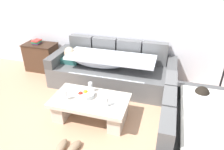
{
  "coord_description": "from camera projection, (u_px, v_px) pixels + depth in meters",
  "views": [
    {
      "loc": [
        0.85,
        -1.98,
        2.25
      ],
      "look_at": [
        -0.03,
        1.05,
        0.55
      ],
      "focal_mm": 33.51,
      "sensor_mm": 36.0,
      "label": 1
    }
  ],
  "objects": [
    {
      "name": "pair_of_shoes",
      "position": [
        68.0,
        147.0,
        2.84
      ],
      "size": [
        0.33,
        0.31,
        0.09
      ],
      "color": "#8C7259",
      "rests_on": "ground_plane"
    },
    {
      "name": "ground_plane",
      "position": [
        93.0,
        143.0,
        2.95
      ],
      "size": [
        14.0,
        14.0,
        0.0
      ],
      "primitive_type": "plane",
      "color": "tan"
    },
    {
      "name": "back_wall",
      "position": [
        129.0,
        14.0,
        4.13
      ],
      "size": [
        9.0,
        0.1,
        2.7
      ],
      "primitive_type": "cube",
      "color": "white",
      "rests_on": "ground_plane"
    },
    {
      "name": "side_cabinet",
      "position": [
        41.0,
        57.0,
        4.85
      ],
      "size": [
        0.72,
        0.44,
        0.64
      ],
      "color": "#492F20",
      "rests_on": "ground_plane"
    },
    {
      "name": "wine_glass_near_left",
      "position": [
        65.0,
        93.0,
        3.18
      ],
      "size": [
        0.07,
        0.07,
        0.17
      ],
      "color": "silver",
      "rests_on": "coffee_table"
    },
    {
      "name": "fruit_bowl",
      "position": [
        85.0,
        94.0,
        3.3
      ],
      "size": [
        0.28,
        0.28,
        0.1
      ],
      "color": "silver",
      "rests_on": "coffee_table"
    },
    {
      "name": "couch_along_wall",
      "position": [
        110.0,
        70.0,
        4.23
      ],
      "size": [
        2.47,
        0.92,
        0.88
      ],
      "color": "#595A5C",
      "rests_on": "ground_plane"
    },
    {
      "name": "coffee_table",
      "position": [
        90.0,
        106.0,
        3.32
      ],
      "size": [
        1.2,
        0.68,
        0.38
      ],
      "color": "beige",
      "rests_on": "ground_plane"
    },
    {
      "name": "open_magazine",
      "position": [
        113.0,
        102.0,
        3.17
      ],
      "size": [
        0.33,
        0.29,
        0.01
      ],
      "primitive_type": "cube",
      "rotation": [
        0.0,
        0.0,
        -0.32
      ],
      "color": "white",
      "rests_on": "coffee_table"
    },
    {
      "name": "wine_glass_far_back",
      "position": [
        90.0,
        85.0,
        3.39
      ],
      "size": [
        0.07,
        0.07,
        0.17
      ],
      "color": "silver",
      "rests_on": "coffee_table"
    },
    {
      "name": "book_stack_on_cabinet",
      "position": [
        37.0,
        42.0,
        4.7
      ],
      "size": [
        0.18,
        0.22,
        0.09
      ],
      "color": "#72337F",
      "rests_on": "side_cabinet"
    },
    {
      "name": "couch_near_window",
      "position": [
        194.0,
        136.0,
        2.63
      ],
      "size": [
        0.92,
        1.73,
        0.88
      ],
      "rotation": [
        0.0,
        0.0,
        1.57
      ],
      "color": "#595A5C",
      "rests_on": "ground_plane"
    },
    {
      "name": "wine_glass_near_right",
      "position": [
        107.0,
        100.0,
        3.03
      ],
      "size": [
        0.07,
        0.07,
        0.17
      ],
      "color": "silver",
      "rests_on": "coffee_table"
    }
  ]
}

